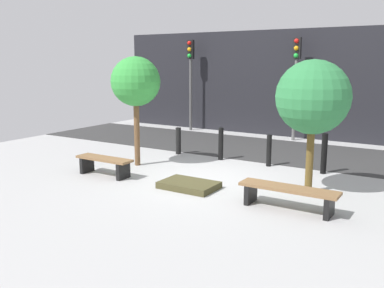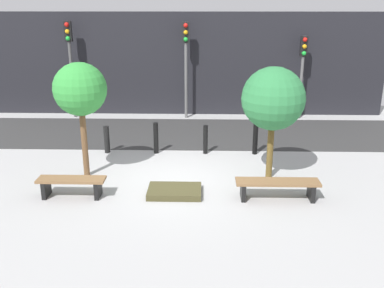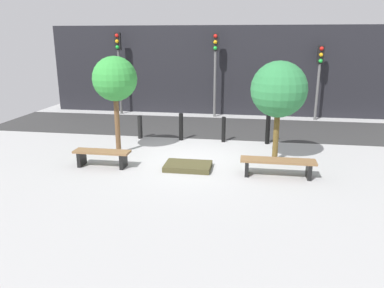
{
  "view_description": "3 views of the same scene",
  "coord_description": "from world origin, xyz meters",
  "px_view_note": "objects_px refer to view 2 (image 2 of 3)",
  "views": [
    {
      "loc": [
        5.17,
        -8.91,
        2.93
      ],
      "look_at": [
        -0.26,
        -0.18,
        0.94
      ],
      "focal_mm": 40.0,
      "sensor_mm": 36.0,
      "label": 1
    },
    {
      "loc": [
        0.68,
        -10.35,
        4.5
      ],
      "look_at": [
        0.41,
        0.02,
        1.06
      ],
      "focal_mm": 40.0,
      "sensor_mm": 36.0,
      "label": 2
    },
    {
      "loc": [
        1.71,
        -10.66,
        3.61
      ],
      "look_at": [
        0.1,
        -0.67,
        0.72
      ],
      "focal_mm": 35.0,
      "sensor_mm": 36.0,
      "label": 3
    }
  ],
  "objects_px": {
    "bollard_far_left": "(107,140)",
    "planter_bed": "(175,191)",
    "tree_behind_left_bench": "(80,90)",
    "bollard_right": "(255,137)",
    "bollard_left": "(156,138)",
    "tree_behind_right_bench": "(273,99)",
    "bollard_center": "(205,140)",
    "bench_left": "(72,184)",
    "traffic_light_west": "(70,52)",
    "traffic_light_mid_east": "(303,62)",
    "bench_right": "(277,186)",
    "traffic_light_mid_west": "(186,53)"
  },
  "relations": [
    {
      "from": "traffic_light_mid_west",
      "to": "tree_behind_right_bench",
      "type": "bearing_deg",
      "value": -68.32
    },
    {
      "from": "planter_bed",
      "to": "bollard_far_left",
      "type": "distance_m",
      "value": 3.82
    },
    {
      "from": "tree_behind_left_bench",
      "to": "bollard_right",
      "type": "xyz_separation_m",
      "value": [
        4.79,
        1.87,
        -1.82
      ]
    },
    {
      "from": "bench_left",
      "to": "bollard_right",
      "type": "distance_m",
      "value": 5.77
    },
    {
      "from": "bench_left",
      "to": "planter_bed",
      "type": "xyz_separation_m",
      "value": [
        2.48,
        0.2,
        -0.26
      ]
    },
    {
      "from": "traffic_light_mid_east",
      "to": "bench_left",
      "type": "bearing_deg",
      "value": -132.96
    },
    {
      "from": "bench_right",
      "to": "bollard_center",
      "type": "xyz_separation_m",
      "value": [
        -1.71,
        3.22,
        0.11
      ]
    },
    {
      "from": "bollard_far_left",
      "to": "traffic_light_mid_west",
      "type": "relative_size",
      "value": 0.23
    },
    {
      "from": "bollard_far_left",
      "to": "bollard_left",
      "type": "relative_size",
      "value": 0.87
    },
    {
      "from": "bollard_left",
      "to": "bench_right",
      "type": "bearing_deg",
      "value": -44.77
    },
    {
      "from": "bollard_left",
      "to": "traffic_light_mid_west",
      "type": "distance_m",
      "value": 4.91
    },
    {
      "from": "bench_left",
      "to": "bollard_left",
      "type": "xyz_separation_m",
      "value": [
        1.71,
        3.22,
        0.15
      ]
    },
    {
      "from": "planter_bed",
      "to": "bollard_far_left",
      "type": "bearing_deg",
      "value": 127.42
    },
    {
      "from": "bench_left",
      "to": "bollard_far_left",
      "type": "xyz_separation_m",
      "value": [
        0.16,
        3.22,
        0.09
      ]
    },
    {
      "from": "bench_left",
      "to": "bollard_right",
      "type": "relative_size",
      "value": 1.5
    },
    {
      "from": "traffic_light_west",
      "to": "traffic_light_mid_east",
      "type": "height_order",
      "value": "traffic_light_west"
    },
    {
      "from": "bench_left",
      "to": "bench_right",
      "type": "relative_size",
      "value": 0.82
    },
    {
      "from": "bench_left",
      "to": "bollard_center",
      "type": "bearing_deg",
      "value": 44.64
    },
    {
      "from": "bench_left",
      "to": "traffic_light_west",
      "type": "bearing_deg",
      "value": 105.4
    },
    {
      "from": "bollard_far_left",
      "to": "bollard_right",
      "type": "height_order",
      "value": "bollard_right"
    },
    {
      "from": "bollard_far_left",
      "to": "planter_bed",
      "type": "bearing_deg",
      "value": -52.58
    },
    {
      "from": "bollard_center",
      "to": "bollard_right",
      "type": "height_order",
      "value": "bollard_right"
    },
    {
      "from": "bench_right",
      "to": "tree_behind_left_bench",
      "type": "bearing_deg",
      "value": 164.84
    },
    {
      "from": "bench_right",
      "to": "planter_bed",
      "type": "relative_size",
      "value": 1.52
    },
    {
      "from": "tree_behind_left_bench",
      "to": "tree_behind_right_bench",
      "type": "height_order",
      "value": "tree_behind_left_bench"
    },
    {
      "from": "bench_left",
      "to": "bollard_right",
      "type": "xyz_separation_m",
      "value": [
        4.79,
        3.22,
        0.2
      ]
    },
    {
      "from": "planter_bed",
      "to": "tree_behind_right_bench",
      "type": "height_order",
      "value": "tree_behind_right_bench"
    },
    {
      "from": "planter_bed",
      "to": "traffic_light_mid_east",
      "type": "height_order",
      "value": "traffic_light_mid_east"
    },
    {
      "from": "bollard_left",
      "to": "traffic_light_mid_east",
      "type": "relative_size",
      "value": 0.3
    },
    {
      "from": "bollard_far_left",
      "to": "tree_behind_right_bench",
      "type": "bearing_deg",
      "value": -21.31
    },
    {
      "from": "bollard_center",
      "to": "bollard_right",
      "type": "bearing_deg",
      "value": 0.0
    },
    {
      "from": "bench_left",
      "to": "traffic_light_west",
      "type": "relative_size",
      "value": 0.43
    },
    {
      "from": "bollard_left",
      "to": "traffic_light_mid_west",
      "type": "height_order",
      "value": "traffic_light_mid_west"
    },
    {
      "from": "bench_left",
      "to": "traffic_light_mid_east",
      "type": "bearing_deg",
      "value": 46.91
    },
    {
      "from": "traffic_light_west",
      "to": "traffic_light_mid_west",
      "type": "distance_m",
      "value": 4.58
    },
    {
      "from": "planter_bed",
      "to": "bollard_far_left",
      "type": "relative_size",
      "value": 1.53
    },
    {
      "from": "bollard_left",
      "to": "traffic_light_mid_east",
      "type": "bearing_deg",
      "value": 39.16
    },
    {
      "from": "tree_behind_left_bench",
      "to": "bollard_left",
      "type": "distance_m",
      "value": 3.14
    },
    {
      "from": "bollard_left",
      "to": "bollard_center",
      "type": "bearing_deg",
      "value": 0.0
    },
    {
      "from": "traffic_light_mid_east",
      "to": "planter_bed",
      "type": "bearing_deg",
      "value": -121.84
    },
    {
      "from": "bollard_left",
      "to": "bench_left",
      "type": "bearing_deg",
      "value": -117.9
    },
    {
      "from": "bench_left",
      "to": "tree_behind_left_bench",
      "type": "bearing_deg",
      "value": 89.87
    },
    {
      "from": "bollard_left",
      "to": "tree_behind_right_bench",
      "type": "bearing_deg",
      "value": -29.91
    },
    {
      "from": "bench_right",
      "to": "bollard_center",
      "type": "bearing_deg",
      "value": 118.03
    },
    {
      "from": "tree_behind_left_bench",
      "to": "bollard_far_left",
      "type": "xyz_separation_m",
      "value": [
        0.16,
        1.87,
        -1.93
      ]
    },
    {
      "from": "bollard_far_left",
      "to": "bollard_left",
      "type": "xyz_separation_m",
      "value": [
        1.54,
        0.0,
        0.06
      ]
    },
    {
      "from": "tree_behind_right_bench",
      "to": "traffic_light_west",
      "type": "relative_size",
      "value": 0.78
    },
    {
      "from": "tree_behind_right_bench",
      "to": "bollard_right",
      "type": "xyz_separation_m",
      "value": [
        -0.16,
        1.87,
        -1.61
      ]
    },
    {
      "from": "planter_bed",
      "to": "traffic_light_mid_east",
      "type": "xyz_separation_m",
      "value": [
        4.58,
        7.38,
        2.2
      ]
    },
    {
      "from": "traffic_light_west",
      "to": "traffic_light_mid_west",
      "type": "xyz_separation_m",
      "value": [
        4.58,
        -0.0,
        -0.02
      ]
    }
  ]
}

